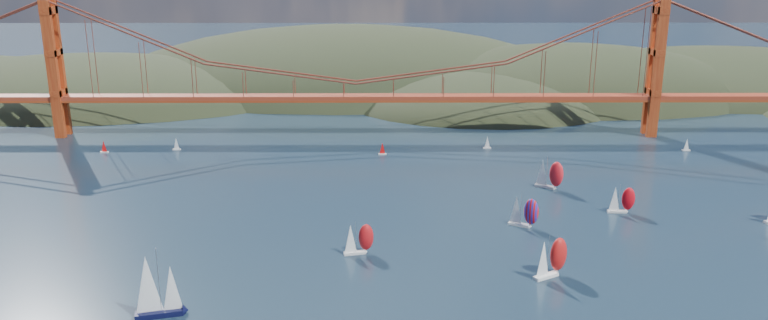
{
  "coord_description": "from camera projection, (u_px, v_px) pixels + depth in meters",
  "views": [
    {
      "loc": [
        9.74,
        -117.01,
        78.0
      ],
      "look_at": [
        10.76,
        90.0,
        16.22
      ],
      "focal_mm": 35.0,
      "sensor_mm": 36.0,
      "label": 1
    }
  ],
  "objects": [
    {
      "name": "headlands",
      "position": [
        445.0,
        111.0,
        404.82
      ],
      "size": [
        725.0,
        225.0,
        96.0
      ],
      "color": "black",
      "rests_on": "ground"
    },
    {
      "name": "bridge",
      "position": [
        352.0,
        57.0,
        297.64
      ],
      "size": [
        552.0,
        12.0,
        55.0
      ],
      "color": "maroon",
      "rests_on": "ground"
    },
    {
      "name": "racer_0",
      "position": [
        358.0,
        238.0,
        190.78
      ],
      "size": [
        8.02,
        4.44,
        8.99
      ],
      "rotation": [
        0.0,
        0.0,
        0.23
      ],
      "color": "silver",
      "rests_on": "ground"
    },
    {
      "name": "distant_boat_2",
      "position": [
        104.0,
        147.0,
        281.22
      ],
      "size": [
        3.0,
        2.0,
        4.7
      ],
      "color": "silver",
      "rests_on": "ground"
    },
    {
      "name": "racer_5",
      "position": [
        549.0,
        173.0,
        240.78
      ],
      "size": [
        9.23,
        7.42,
        10.53
      ],
      "rotation": [
        0.0,
        0.0,
        -0.55
      ],
      "color": "silver",
      "rests_on": "ground"
    },
    {
      "name": "racer_3",
      "position": [
        621.0,
        199.0,
        219.56
      ],
      "size": [
        7.71,
        3.17,
        8.83
      ],
      "rotation": [
        0.0,
        0.0,
        -0.04
      ],
      "color": "silver",
      "rests_on": "ground"
    },
    {
      "name": "distant_boat_3",
      "position": [
        176.0,
        144.0,
        285.0
      ],
      "size": [
        3.0,
        2.0,
        4.7
      ],
      "color": "silver",
      "rests_on": "ground"
    },
    {
      "name": "sloop_navy",
      "position": [
        155.0,
        287.0,
        158.45
      ],
      "size": [
        10.54,
        7.08,
        15.64
      ],
      "rotation": [
        0.0,
        0.0,
        0.26
      ],
      "color": "black",
      "rests_on": "ground"
    },
    {
      "name": "distant_boat_9",
      "position": [
        382.0,
        149.0,
        278.67
      ],
      "size": [
        3.0,
        2.0,
        4.7
      ],
      "color": "silver",
      "rests_on": "ground"
    },
    {
      "name": "racer_rwb",
      "position": [
        523.0,
        211.0,
        209.0
      ],
      "size": [
        8.59,
        6.34,
        9.67
      ],
      "rotation": [
        0.0,
        0.0,
        -0.47
      ],
      "color": "white",
      "rests_on": "ground"
    },
    {
      "name": "distant_boat_8",
      "position": [
        487.0,
        142.0,
        286.95
      ],
      "size": [
        3.0,
        2.0,
        4.7
      ],
      "color": "silver",
      "rests_on": "ground"
    },
    {
      "name": "distant_boat_4",
      "position": [
        687.0,
        145.0,
        283.81
      ],
      "size": [
        3.0,
        2.0,
        4.7
      ],
      "color": "silver",
      "rests_on": "ground"
    },
    {
      "name": "racer_1",
      "position": [
        551.0,
        257.0,
        177.6
      ],
      "size": [
        9.46,
        7.43,
        10.74
      ],
      "rotation": [
        0.0,
        0.0,
        0.53
      ],
      "color": "white",
      "rests_on": "ground"
    }
  ]
}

